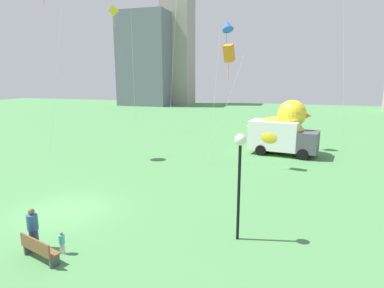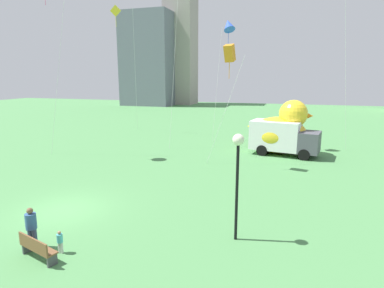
{
  "view_description": "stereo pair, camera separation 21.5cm",
  "coord_description": "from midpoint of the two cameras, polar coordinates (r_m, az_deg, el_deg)",
  "views": [
    {
      "loc": [
        10.3,
        -12.42,
        6.46
      ],
      "look_at": [
        4.72,
        6.03,
        2.45
      ],
      "focal_mm": 30.21,
      "sensor_mm": 36.0,
      "label": 1
    },
    {
      "loc": [
        10.51,
        -12.36,
        6.46
      ],
      "look_at": [
        4.72,
        6.03,
        2.45
      ],
      "focal_mm": 30.21,
      "sensor_mm": 36.0,
      "label": 2
    }
  ],
  "objects": [
    {
      "name": "kite_orange",
      "position": [
        22.77,
        6.93,
        15.53
      ],
      "size": [
        2.55,
        2.22,
        8.67
      ],
      "color": "silver",
      "rests_on": "ground"
    },
    {
      "name": "box_truck",
      "position": [
        28.13,
        15.95,
        0.99
      ],
      "size": [
        5.84,
        3.24,
        2.85
      ],
      "color": "white",
      "rests_on": "ground"
    },
    {
      "name": "park_bench",
      "position": [
        13.31,
        -25.31,
        -16.19
      ],
      "size": [
        1.79,
        0.93,
        0.9
      ],
      "color": "brown",
      "rests_on": "ground"
    },
    {
      "name": "ground_plane",
      "position": [
        17.42,
        -21.26,
        -10.87
      ],
      "size": [
        140.0,
        140.0,
        0.0
      ],
      "primitive_type": "plane",
      "color": "#4C884D"
    },
    {
      "name": "kite_yellow",
      "position": [
        39.97,
        -12.84,
        20.91
      ],
      "size": [
        3.25,
        3.54,
        14.39
      ],
      "color": "silver",
      "rests_on": "ground"
    },
    {
      "name": "kite_blue",
      "position": [
        33.39,
        6.66,
        20.12
      ],
      "size": [
        2.14,
        2.18,
        12.14
      ],
      "color": "silver",
      "rests_on": "ground"
    },
    {
      "name": "person_adult",
      "position": [
        14.0,
        -26.09,
        -12.89
      ],
      "size": [
        0.4,
        0.4,
        1.65
      ],
      "color": "#38476B",
      "rests_on": "ground"
    },
    {
      "name": "giant_inflatable_duck",
      "position": [
        28.7,
        15.57,
        2.28
      ],
      "size": [
        5.55,
        3.56,
        4.6
      ],
      "color": "yellow",
      "rests_on": "ground"
    },
    {
      "name": "city_skyline",
      "position": [
        73.05,
        7.32,
        15.83
      ],
      "size": [
        63.27,
        12.76,
        27.0
      ],
      "color": "slate",
      "rests_on": "ground"
    },
    {
      "name": "lamppost",
      "position": [
        12.6,
        8.57,
        -2.81
      ],
      "size": [
        0.46,
        0.46,
        4.35
      ],
      "color": "black",
      "rests_on": "ground"
    },
    {
      "name": "person_child",
      "position": [
        13.42,
        -21.83,
        -15.59
      ],
      "size": [
        0.22,
        0.22,
        0.88
      ],
      "color": "silver",
      "rests_on": "ground"
    }
  ]
}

